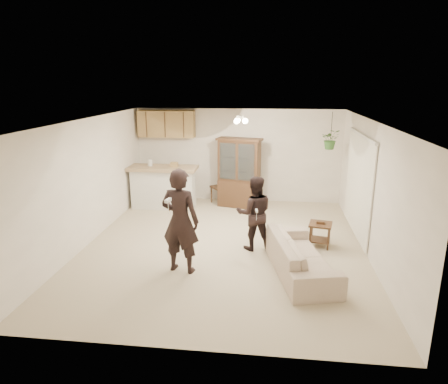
# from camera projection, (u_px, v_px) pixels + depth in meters

# --- Properties ---
(floor) EXTENTS (6.50, 6.50, 0.00)m
(floor) POSITION_uv_depth(u_px,v_px,m) (224.00, 246.00, 8.03)
(floor) COLOR #BBA58D
(floor) RESTS_ON ground
(ceiling) EXTENTS (5.50, 6.50, 0.02)m
(ceiling) POSITION_uv_depth(u_px,v_px,m) (224.00, 120.00, 7.36)
(ceiling) COLOR silver
(ceiling) RESTS_ON wall_back
(wall_back) EXTENTS (5.50, 0.02, 2.50)m
(wall_back) POSITION_uv_depth(u_px,v_px,m) (238.00, 156.00, 10.80)
(wall_back) COLOR beige
(wall_back) RESTS_ON ground
(wall_front) EXTENTS (5.50, 0.02, 2.50)m
(wall_front) POSITION_uv_depth(u_px,v_px,m) (191.00, 257.00, 4.58)
(wall_front) COLOR beige
(wall_front) RESTS_ON ground
(wall_left) EXTENTS (0.02, 6.50, 2.50)m
(wall_left) POSITION_uv_depth(u_px,v_px,m) (88.00, 182.00, 8.00)
(wall_left) COLOR beige
(wall_left) RESTS_ON ground
(wall_right) EXTENTS (0.02, 6.50, 2.50)m
(wall_right) POSITION_uv_depth(u_px,v_px,m) (371.00, 190.00, 7.38)
(wall_right) COLOR beige
(wall_right) RESTS_ON ground
(breakfast_bar) EXTENTS (1.60, 0.55, 1.00)m
(breakfast_bar) POSITION_uv_depth(u_px,v_px,m) (164.00, 189.00, 10.35)
(breakfast_bar) COLOR silver
(breakfast_bar) RESTS_ON floor
(bar_top) EXTENTS (1.75, 0.70, 0.08)m
(bar_top) POSITION_uv_depth(u_px,v_px,m) (163.00, 168.00, 10.20)
(bar_top) COLOR tan
(bar_top) RESTS_ON breakfast_bar
(upper_cabinets) EXTENTS (1.50, 0.34, 0.70)m
(upper_cabinets) POSITION_uv_depth(u_px,v_px,m) (167.00, 124.00, 10.61)
(upper_cabinets) COLOR olive
(upper_cabinets) RESTS_ON wall_back
(vertical_blinds) EXTENTS (0.06, 2.30, 2.10)m
(vertical_blinds) POSITION_uv_depth(u_px,v_px,m) (358.00, 186.00, 8.29)
(vertical_blinds) COLOR white
(vertical_blinds) RESTS_ON wall_right
(ceiling_fixture) EXTENTS (0.36, 0.36, 0.20)m
(ceiling_fixture) POSITION_uv_depth(u_px,v_px,m) (240.00, 120.00, 8.51)
(ceiling_fixture) COLOR #FFEDBF
(ceiling_fixture) RESTS_ON ceiling
(hanging_plant) EXTENTS (0.43, 0.37, 0.48)m
(hanging_plant) POSITION_uv_depth(u_px,v_px,m) (331.00, 139.00, 9.57)
(hanging_plant) COLOR #2B5C25
(hanging_plant) RESTS_ON ceiling
(plant_cord) EXTENTS (0.01, 0.01, 0.65)m
(plant_cord) POSITION_uv_depth(u_px,v_px,m) (332.00, 126.00, 9.48)
(plant_cord) COLOR black
(plant_cord) RESTS_ON ceiling
(sofa) EXTENTS (1.13, 1.99, 0.73)m
(sofa) POSITION_uv_depth(u_px,v_px,m) (300.00, 252.00, 6.85)
(sofa) COLOR beige
(sofa) RESTS_ON floor
(adult) EXTENTS (0.73, 0.55, 1.80)m
(adult) POSITION_uv_depth(u_px,v_px,m) (180.00, 222.00, 6.76)
(adult) COLOR black
(adult) RESTS_ON floor
(child) EXTENTS (0.73, 0.61, 1.35)m
(child) POSITION_uv_depth(u_px,v_px,m) (254.00, 216.00, 7.73)
(child) COLOR black
(child) RESTS_ON floor
(china_hutch) EXTENTS (1.22, 0.70, 1.80)m
(china_hutch) POSITION_uv_depth(u_px,v_px,m) (239.00, 173.00, 10.33)
(china_hutch) COLOR #331B12
(china_hutch) RESTS_ON floor
(side_table) EXTENTS (0.51, 0.51, 0.53)m
(side_table) POSITION_uv_depth(u_px,v_px,m) (320.00, 234.00, 7.96)
(side_table) COLOR #331B12
(side_table) RESTS_ON floor
(chair_bar) EXTENTS (0.49, 0.49, 0.94)m
(chair_bar) POSITION_uv_depth(u_px,v_px,m) (176.00, 199.00, 10.31)
(chair_bar) COLOR #331B12
(chair_bar) RESTS_ON floor
(chair_hutch_left) EXTENTS (0.63, 0.63, 1.01)m
(chair_hutch_left) POSITION_uv_depth(u_px,v_px,m) (221.00, 193.00, 10.77)
(chair_hutch_left) COLOR #331B12
(chair_hutch_left) RESTS_ON floor
(chair_hutch_right) EXTENTS (0.60, 0.60, 0.98)m
(chair_hutch_right) POSITION_uv_depth(u_px,v_px,m) (234.00, 194.00, 10.74)
(chair_hutch_right) COLOR #331B12
(chair_hutch_right) RESTS_ON floor
(controller_adult) EXTENTS (0.08, 0.17, 0.05)m
(controller_adult) POSITION_uv_depth(u_px,v_px,m) (168.00, 200.00, 6.23)
(controller_adult) COLOR white
(controller_adult) RESTS_ON adult
(controller_child) EXTENTS (0.06, 0.13, 0.04)m
(controller_child) POSITION_uv_depth(u_px,v_px,m) (257.00, 211.00, 7.34)
(controller_child) COLOR white
(controller_child) RESTS_ON child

